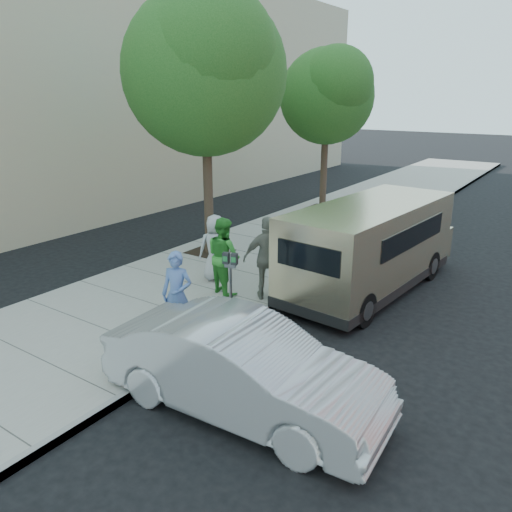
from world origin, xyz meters
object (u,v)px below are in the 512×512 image
(tree_near, at_px, (206,66))
(person_green_shirt, at_px, (224,256))
(sedan, at_px, (243,368))
(person_striped_polo, at_px, (268,258))
(parking_meter, at_px, (230,272))
(person_gray_shirt, at_px, (215,248))
(person_officer, at_px, (177,294))
(van, at_px, (372,245))
(tree_far, at_px, (328,92))

(tree_near, relative_size, person_green_shirt, 3.99)
(sedan, bearing_deg, person_striped_polo, 24.73)
(parking_meter, bearing_deg, sedan, -65.02)
(person_gray_shirt, bearing_deg, person_green_shirt, 96.65)
(tree_near, bearing_deg, sedan, -47.17)
(parking_meter, xyz_separation_m, sedan, (1.95, -2.27, -0.51))
(tree_near, xyz_separation_m, person_officer, (3.00, -4.71, -4.52))
(person_green_shirt, xyz_separation_m, person_gray_shirt, (-0.72, 0.57, -0.07))
(person_gray_shirt, bearing_deg, van, 164.48)
(sedan, bearing_deg, parking_meter, 37.65)
(parking_meter, relative_size, person_gray_shirt, 0.89)
(tree_near, distance_m, sedan, 9.34)
(van, bearing_deg, person_gray_shirt, -145.08)
(parking_meter, bearing_deg, van, 51.50)
(parking_meter, height_order, person_green_shirt, person_green_shirt)
(van, height_order, person_officer, van)
(person_striped_polo, bearing_deg, tree_near, -69.59)
(parking_meter, bearing_deg, person_gray_shirt, 120.13)
(sedan, xyz_separation_m, person_striped_polo, (-2.00, 3.80, 0.39))
(tree_far, distance_m, person_gray_shirt, 10.29)
(person_officer, distance_m, person_striped_polo, 2.66)
(tree_far, bearing_deg, van, -55.51)
(tree_far, xyz_separation_m, person_officer, (3.00, -12.31, -3.85))
(tree_near, xyz_separation_m, sedan, (5.45, -5.88, -4.79))
(tree_far, relative_size, person_green_shirt, 3.44)
(parking_meter, relative_size, sedan, 0.34)
(tree_far, bearing_deg, person_green_shirt, -76.71)
(parking_meter, relative_size, person_officer, 0.88)
(parking_meter, distance_m, sedan, 3.03)
(person_green_shirt, xyz_separation_m, person_striped_polo, (1.10, 0.28, 0.06))
(tree_near, height_order, parking_meter, tree_near)
(person_green_shirt, bearing_deg, parking_meter, 152.43)
(person_green_shirt, height_order, person_gray_shirt, person_green_shirt)
(person_striped_polo, bearing_deg, sedan, 79.28)
(person_officer, relative_size, person_gray_shirt, 1.01)
(tree_near, distance_m, person_gray_shirt, 5.14)
(person_striped_polo, bearing_deg, person_gray_shirt, -47.47)
(sedan, height_order, person_green_shirt, person_green_shirt)
(sedan, height_order, person_gray_shirt, person_gray_shirt)
(tree_near, height_order, person_gray_shirt, tree_near)
(van, height_order, person_gray_shirt, van)
(person_green_shirt, bearing_deg, sedan, 151.21)
(person_gray_shirt, height_order, person_striped_polo, person_striped_polo)
(parking_meter, distance_m, person_striped_polo, 1.54)
(tree_far, relative_size, person_striped_polo, 3.24)
(person_officer, height_order, person_striped_polo, person_striped_polo)
(tree_far, distance_m, person_striped_polo, 10.94)
(parking_meter, height_order, person_gray_shirt, person_gray_shirt)
(person_officer, distance_m, person_gray_shirt, 3.22)
(tree_far, height_order, person_green_shirt, tree_far)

